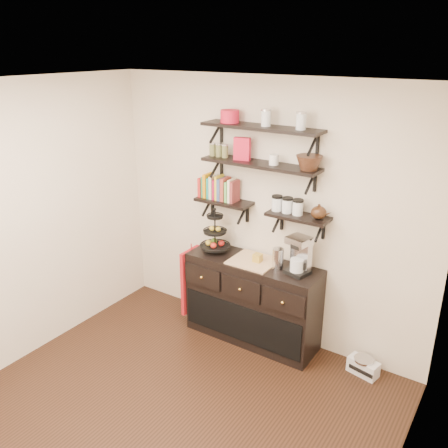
% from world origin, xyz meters
% --- Properties ---
extents(floor, '(3.50, 3.50, 0.00)m').
position_xyz_m(floor, '(0.00, 0.00, 0.00)').
color(floor, black).
rests_on(floor, ground).
extents(ceiling, '(3.50, 3.50, 0.02)m').
position_xyz_m(ceiling, '(0.00, 0.00, 2.70)').
color(ceiling, white).
rests_on(ceiling, back_wall).
extents(back_wall, '(3.50, 0.02, 2.70)m').
position_xyz_m(back_wall, '(0.00, 1.75, 1.35)').
color(back_wall, silver).
rests_on(back_wall, ground).
extents(left_wall, '(0.02, 3.50, 2.70)m').
position_xyz_m(left_wall, '(-1.75, 0.00, 1.35)').
color(left_wall, silver).
rests_on(left_wall, ground).
extents(right_wall, '(0.02, 3.50, 2.70)m').
position_xyz_m(right_wall, '(1.75, 0.00, 1.35)').
color(right_wall, silver).
rests_on(right_wall, ground).
extents(shelf_top, '(1.20, 0.27, 0.23)m').
position_xyz_m(shelf_top, '(0.00, 1.62, 2.23)').
color(shelf_top, black).
rests_on(shelf_top, back_wall).
extents(shelf_mid, '(1.20, 0.27, 0.23)m').
position_xyz_m(shelf_mid, '(0.00, 1.62, 1.88)').
color(shelf_mid, black).
rests_on(shelf_mid, back_wall).
extents(shelf_low_left, '(0.60, 0.25, 0.23)m').
position_xyz_m(shelf_low_left, '(-0.42, 1.63, 1.43)').
color(shelf_low_left, black).
rests_on(shelf_low_left, back_wall).
extents(shelf_low_right, '(0.60, 0.25, 0.23)m').
position_xyz_m(shelf_low_right, '(0.42, 1.63, 1.43)').
color(shelf_low_right, black).
rests_on(shelf_low_right, back_wall).
extents(cookbooks, '(0.43, 0.15, 0.26)m').
position_xyz_m(cookbooks, '(-0.47, 1.63, 1.57)').
color(cookbooks, red).
rests_on(cookbooks, shelf_low_left).
extents(glass_canisters, '(0.32, 0.10, 0.13)m').
position_xyz_m(glass_canisters, '(0.30, 1.63, 1.51)').
color(glass_canisters, silver).
rests_on(glass_canisters, shelf_low_right).
extents(sideboard, '(1.40, 0.50, 0.92)m').
position_xyz_m(sideboard, '(0.01, 1.51, 0.45)').
color(sideboard, black).
rests_on(sideboard, floor).
extents(fruit_stand, '(0.31, 0.31, 0.46)m').
position_xyz_m(fruit_stand, '(-0.46, 1.52, 1.06)').
color(fruit_stand, black).
rests_on(fruit_stand, sideboard).
extents(candle, '(0.08, 0.08, 0.08)m').
position_xyz_m(candle, '(0.06, 1.51, 0.96)').
color(candle, '#A58026').
rests_on(candle, sideboard).
extents(coffee_maker, '(0.24, 0.24, 0.38)m').
position_xyz_m(coffee_maker, '(0.49, 1.54, 1.08)').
color(coffee_maker, black).
rests_on(coffee_maker, sideboard).
extents(thermal_carafe, '(0.11, 0.11, 0.22)m').
position_xyz_m(thermal_carafe, '(0.29, 1.49, 1.01)').
color(thermal_carafe, silver).
rests_on(thermal_carafe, sideboard).
extents(apron, '(0.04, 0.31, 0.73)m').
position_xyz_m(apron, '(-0.72, 1.41, 0.52)').
color(apron, '#A91216').
rests_on(apron, sideboard).
extents(radio, '(0.31, 0.23, 0.17)m').
position_xyz_m(radio, '(1.20, 1.58, 0.08)').
color(radio, silver).
rests_on(radio, floor).
extents(recipe_box, '(0.17, 0.09, 0.22)m').
position_xyz_m(recipe_box, '(-0.20, 1.61, 2.01)').
color(recipe_box, red).
rests_on(recipe_box, shelf_mid).
extents(walnut_bowl, '(0.24, 0.24, 0.13)m').
position_xyz_m(walnut_bowl, '(0.50, 1.61, 1.96)').
color(walnut_bowl, black).
rests_on(walnut_bowl, shelf_mid).
extents(ramekins, '(0.09, 0.09, 0.10)m').
position_xyz_m(ramekins, '(0.15, 1.61, 1.95)').
color(ramekins, white).
rests_on(ramekins, shelf_mid).
extents(teapot, '(0.21, 0.16, 0.15)m').
position_xyz_m(teapot, '(0.62, 1.63, 1.52)').
color(teapot, '#351F10').
rests_on(teapot, shelf_low_right).
extents(red_pot, '(0.18, 0.18, 0.12)m').
position_xyz_m(red_pot, '(-0.35, 1.61, 2.31)').
color(red_pot, red).
rests_on(red_pot, shelf_top).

